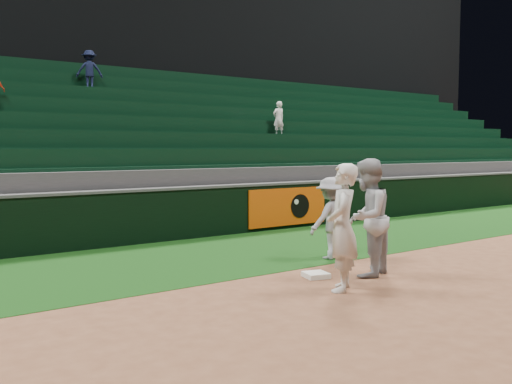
# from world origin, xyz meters

# --- Properties ---
(ground) EXTENTS (70.00, 70.00, 0.00)m
(ground) POSITION_xyz_m (0.00, 0.00, 0.00)
(ground) COLOR brown
(ground) RESTS_ON ground
(foul_grass) EXTENTS (36.00, 4.20, 0.01)m
(foul_grass) POSITION_xyz_m (0.00, 3.00, 0.00)
(foul_grass) COLOR black
(foul_grass) RESTS_ON ground
(upper_deck) EXTENTS (40.00, 12.00, 12.00)m
(upper_deck) POSITION_xyz_m (0.00, 17.45, 6.00)
(upper_deck) COLOR black
(upper_deck) RESTS_ON ground
(first_base) EXTENTS (0.46, 0.46, 0.08)m
(first_base) POSITION_xyz_m (-0.33, 0.25, 0.04)
(first_base) COLOR white
(first_base) RESTS_ON ground
(first_baseman) EXTENTS (0.84, 0.81, 1.93)m
(first_baseman) POSITION_xyz_m (-0.61, -0.63, 0.97)
(first_baseman) COLOR silver
(first_baseman) RESTS_ON ground
(baserunner) EXTENTS (1.18, 1.06, 1.99)m
(baserunner) POSITION_xyz_m (0.45, -0.16, 1.00)
(baserunner) COLOR #ABAEB6
(baserunner) RESTS_ON ground
(base_coach) EXTENTS (1.06, 0.65, 1.59)m
(base_coach) POSITION_xyz_m (1.00, 1.28, 0.80)
(base_coach) COLOR #9597A1
(base_coach) RESTS_ON foul_grass
(field_wall) EXTENTS (36.00, 0.45, 1.25)m
(field_wall) POSITION_xyz_m (0.03, 5.20, 0.63)
(field_wall) COLOR black
(field_wall) RESTS_ON ground
(stadium_seating) EXTENTS (36.00, 5.95, 5.09)m
(stadium_seating) POSITION_xyz_m (-0.01, 8.97, 1.70)
(stadium_seating) COLOR #363538
(stadium_seating) RESTS_ON ground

